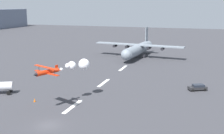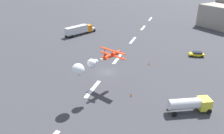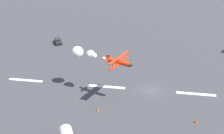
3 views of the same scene
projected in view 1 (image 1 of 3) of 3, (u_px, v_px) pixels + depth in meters
The scene contains 8 objects.
ground_plane at pixel (49, 125), 48.17m from camera, with size 440.00×440.00×0.00m, color #38383D.
runway_stripe_4 at pixel (73, 107), 56.88m from camera, with size 8.00×0.90×0.01m, color white.
runway_stripe_5 at pixel (104, 83), 74.29m from camera, with size 8.00×0.90×0.01m, color white.
runway_stripe_6 at pixel (123, 68), 91.70m from camera, with size 8.00×0.90×0.01m, color white.
cargo_transport_plane at pixel (137, 49), 108.69m from camera, with size 28.48×36.28×11.28m.
stunt_biplane_red at pixel (73, 66), 58.55m from camera, with size 13.45×8.41×2.46m.
followme_car_yellow at pixel (198, 87), 67.56m from camera, with size 3.65×4.80×1.52m.
traffic_cone_far at pixel (35, 100), 59.63m from camera, with size 0.44×0.44×0.75m, color orange.
Camera 1 is at (-38.99, -24.64, 20.49)m, focal length 44.14 mm.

